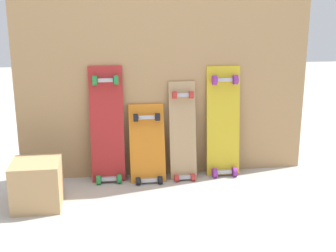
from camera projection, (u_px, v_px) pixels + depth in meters
ground_plane at (167, 175)px, 3.07m from camera, size 12.00×12.00×0.00m
plywood_wall_panel at (165, 50)px, 2.92m from camera, size 1.95×0.04×1.71m
skateboard_red at (107, 130)px, 2.92m from camera, size 0.22×0.17×0.83m
skateboard_orange at (148, 149)px, 2.95m from camera, size 0.23×0.22×0.58m
skateboard_natural at (183, 136)px, 2.98m from camera, size 0.18×0.19×0.72m
skateboard_yellow at (223, 126)px, 3.03m from camera, size 0.23×0.16×0.81m
wooden_crate at (37, 184)px, 2.57m from camera, size 0.27×0.27×0.27m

